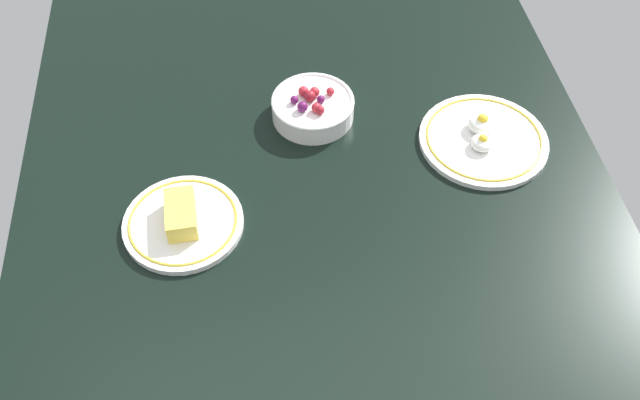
{
  "coord_description": "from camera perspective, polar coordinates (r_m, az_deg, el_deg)",
  "views": [
    {
      "loc": [
        -70.88,
        9.18,
        94.17
      ],
      "look_at": [
        0.0,
        0.0,
        6.0
      ],
      "focal_mm": 39.28,
      "sensor_mm": 36.0,
      "label": 1
    }
  ],
  "objects": [
    {
      "name": "dining_table",
      "position": [
        1.17,
        0.0,
        -1.24
      ],
      "size": [
        132.12,
        100.13,
        4.0
      ],
      "primitive_type": "cube",
      "color": "black",
      "rests_on": "ground"
    },
    {
      "name": "plate_eggs",
      "position": [
        1.28,
        13.16,
        4.91
      ],
      "size": [
        22.8,
        22.8,
        4.52
      ],
      "color": "white",
      "rests_on": "dining_table"
    },
    {
      "name": "bowl_berries",
      "position": [
        1.28,
        -0.59,
        7.58
      ],
      "size": [
        15.06,
        15.06,
        5.92
      ],
      "color": "white",
      "rests_on": "dining_table"
    },
    {
      "name": "plate_cheese",
      "position": [
        1.14,
        -11.12,
        -1.69
      ],
      "size": [
        19.38,
        19.38,
        4.78
      ],
      "color": "white",
      "rests_on": "dining_table"
    }
  ]
}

